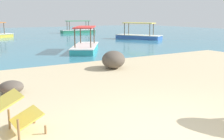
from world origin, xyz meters
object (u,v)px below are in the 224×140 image
object	(u,v)px
boat_teal	(85,46)
boat_green	(78,30)
boat_blue	(139,35)
deck_chair_near	(16,111)

from	to	relation	value
boat_teal	boat_green	bearing A→B (deg)	-170.70
boat_teal	boat_green	world-z (taller)	same
boat_teal	boat_blue	size ratio (longest dim) A/B	0.99
deck_chair_near	boat_teal	xyz separation A→B (m)	(5.24, 8.55, -0.13)
boat_teal	boat_blue	xyz separation A→B (m)	(6.80, 4.44, 0.00)
deck_chair_near	boat_green	size ratio (longest dim) A/B	0.22
boat_teal	boat_green	size ratio (longest dim) A/B	1.00
boat_blue	boat_green	xyz separation A→B (m)	(-1.12, 9.37, 0.00)
boat_teal	boat_green	xyz separation A→B (m)	(5.67, 13.81, 0.00)
deck_chair_near	boat_green	bearing A→B (deg)	59.67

